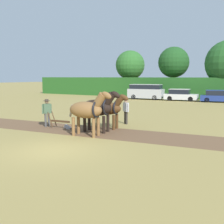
{
  "coord_description": "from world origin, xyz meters",
  "views": [
    {
      "loc": [
        8.28,
        -9.24,
        3.25
      ],
      "look_at": [
        -0.16,
        5.49,
        1.1
      ],
      "focal_mm": 45.0,
      "sensor_mm": 36.0,
      "label": 1
    }
  ],
  "objects_px": {
    "draft_horse_trail_left": "(107,108)",
    "parked_car_center_left": "(218,96)",
    "farmer_at_plow": "(47,110)",
    "parked_van": "(146,92)",
    "draft_horse_lead_left": "(87,110)",
    "plow": "(62,123)",
    "draft_horse_lead_right": "(98,108)",
    "farmer_beside_team": "(126,109)",
    "tree_left": "(174,62)",
    "tree_far_left": "(130,65)",
    "parked_car_left": "(181,95)"
  },
  "relations": [
    {
      "from": "draft_horse_lead_left",
      "to": "parked_car_left",
      "type": "relative_size",
      "value": 0.59
    },
    {
      "from": "farmer_at_plow",
      "to": "parked_car_left",
      "type": "bearing_deg",
      "value": 103.58
    },
    {
      "from": "tree_left",
      "to": "plow",
      "type": "xyz_separation_m",
      "value": [
        2.54,
        -30.44,
        -5.16
      ]
    },
    {
      "from": "parked_car_center_left",
      "to": "draft_horse_trail_left",
      "type": "bearing_deg",
      "value": -106.32
    },
    {
      "from": "parked_car_center_left",
      "to": "farmer_beside_team",
      "type": "bearing_deg",
      "value": -106.33
    },
    {
      "from": "farmer_at_plow",
      "to": "parked_van",
      "type": "distance_m",
      "value": 23.98
    },
    {
      "from": "plow",
      "to": "draft_horse_lead_right",
      "type": "bearing_deg",
      "value": -0.0
    },
    {
      "from": "tree_left",
      "to": "farmer_beside_team",
      "type": "distance_m",
      "value": 27.79
    },
    {
      "from": "farmer_beside_team",
      "to": "parked_car_left",
      "type": "distance_m",
      "value": 20.62
    },
    {
      "from": "draft_horse_lead_left",
      "to": "draft_horse_lead_right",
      "type": "height_order",
      "value": "draft_horse_lead_left"
    },
    {
      "from": "draft_horse_lead_right",
      "to": "plow",
      "type": "height_order",
      "value": "draft_horse_lead_right"
    },
    {
      "from": "parked_car_center_left",
      "to": "tree_far_left",
      "type": "bearing_deg",
      "value": 146.07
    },
    {
      "from": "draft_horse_lead_right",
      "to": "parked_car_center_left",
      "type": "xyz_separation_m",
      "value": [
        2.8,
        23.91,
        -0.7
      ]
    },
    {
      "from": "draft_horse_lead_right",
      "to": "parked_car_left",
      "type": "height_order",
      "value": "draft_horse_lead_right"
    },
    {
      "from": "draft_horse_lead_left",
      "to": "parked_car_left",
      "type": "bearing_deg",
      "value": 89.95
    },
    {
      "from": "tree_far_left",
      "to": "draft_horse_trail_left",
      "type": "distance_m",
      "value": 33.16
    },
    {
      "from": "draft_horse_trail_left",
      "to": "parked_car_center_left",
      "type": "distance_m",
      "value": 22.88
    },
    {
      "from": "tree_far_left",
      "to": "parked_car_center_left",
      "type": "distance_m",
      "value": 18.32
    },
    {
      "from": "tree_far_left",
      "to": "draft_horse_lead_left",
      "type": "distance_m",
      "value": 35.46
    },
    {
      "from": "tree_left",
      "to": "parked_van",
      "type": "relative_size",
      "value": 1.54
    },
    {
      "from": "draft_horse_lead_left",
      "to": "parked_car_center_left",
      "type": "xyz_separation_m",
      "value": [
        2.69,
        25.13,
        -0.71
      ]
    },
    {
      "from": "draft_horse_lead_right",
      "to": "farmer_beside_team",
      "type": "xyz_separation_m",
      "value": [
        0.16,
        3.31,
        -0.43
      ]
    },
    {
      "from": "tree_far_left",
      "to": "tree_left",
      "type": "height_order",
      "value": "tree_left"
    },
    {
      "from": "farmer_at_plow",
      "to": "draft_horse_lead_left",
      "type": "bearing_deg",
      "value": 3.08
    },
    {
      "from": "tree_far_left",
      "to": "parked_van",
      "type": "xyz_separation_m",
      "value": [
        6.34,
        -7.78,
        -4.14
      ]
    },
    {
      "from": "draft_horse_lead_left",
      "to": "parked_van",
      "type": "height_order",
      "value": "draft_horse_lead_left"
    },
    {
      "from": "draft_horse_lead_right",
      "to": "draft_horse_trail_left",
      "type": "bearing_deg",
      "value": 90.02
    },
    {
      "from": "draft_horse_lead_right",
      "to": "farmer_beside_team",
      "type": "distance_m",
      "value": 3.34
    },
    {
      "from": "parked_car_left",
      "to": "parked_van",
      "type": "bearing_deg",
      "value": 176.41
    },
    {
      "from": "draft_horse_trail_left",
      "to": "plow",
      "type": "height_order",
      "value": "draft_horse_trail_left"
    },
    {
      "from": "draft_horse_lead_right",
      "to": "draft_horse_trail_left",
      "type": "height_order",
      "value": "draft_horse_lead_right"
    },
    {
      "from": "tree_far_left",
      "to": "draft_horse_trail_left",
      "type": "relative_size",
      "value": 2.84
    },
    {
      "from": "plow",
      "to": "parked_car_center_left",
      "type": "bearing_deg",
      "value": 72.71
    },
    {
      "from": "draft_horse_trail_left",
      "to": "tree_far_left",
      "type": "bearing_deg",
      "value": 108.86
    },
    {
      "from": "tree_left",
      "to": "plow",
      "type": "bearing_deg",
      "value": -85.24
    },
    {
      "from": "draft_horse_lead_right",
      "to": "farmer_beside_team",
      "type": "bearing_deg",
      "value": 82.42
    },
    {
      "from": "plow",
      "to": "farmer_at_plow",
      "type": "distance_m",
      "value": 1.47
    },
    {
      "from": "tree_left",
      "to": "plow",
      "type": "height_order",
      "value": "tree_left"
    },
    {
      "from": "farmer_beside_team",
      "to": "parked_van",
      "type": "distance_m",
      "value": 21.51
    },
    {
      "from": "farmer_at_plow",
      "to": "parked_car_center_left",
      "type": "bearing_deg",
      "value": 92.63
    },
    {
      "from": "draft_horse_lead_left",
      "to": "farmer_at_plow",
      "type": "bearing_deg",
      "value": 160.29
    },
    {
      "from": "farmer_beside_team",
      "to": "draft_horse_trail_left",
      "type": "bearing_deg",
      "value": -152.2
    },
    {
      "from": "parked_van",
      "to": "parked_car_center_left",
      "type": "bearing_deg",
      "value": -2.16
    },
    {
      "from": "farmer_beside_team",
      "to": "parked_van",
      "type": "bearing_deg",
      "value": 54.35
    },
    {
      "from": "plow",
      "to": "draft_horse_lead_left",
      "type": "bearing_deg",
      "value": -25.5
    },
    {
      "from": "draft_horse_lead_left",
      "to": "parked_car_left",
      "type": "distance_m",
      "value": 25.12
    },
    {
      "from": "farmer_at_plow",
      "to": "farmer_beside_team",
      "type": "xyz_separation_m",
      "value": [
        3.98,
        3.48,
        -0.06
      ]
    },
    {
      "from": "farmer_at_plow",
      "to": "farmer_beside_team",
      "type": "bearing_deg",
      "value": 59.13
    },
    {
      "from": "tree_far_left",
      "to": "parked_car_center_left",
      "type": "height_order",
      "value": "tree_far_left"
    },
    {
      "from": "plow",
      "to": "farmer_at_plow",
      "type": "relative_size",
      "value": 0.91
    }
  ]
}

